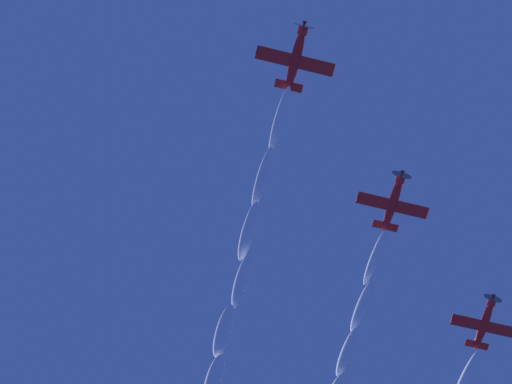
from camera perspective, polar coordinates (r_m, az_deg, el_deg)
airplane_lead at (r=92.18m, az=2.62°, el=8.81°), size 8.49×7.59×2.73m
airplane_left_wingman at (r=100.42m, az=8.94°, el=-0.60°), size 8.49×7.56×2.35m
airplane_right_wingman at (r=111.81m, az=14.68°, el=-8.22°), size 8.49×7.59×2.74m
smoke_trail_lead at (r=103.79m, az=-2.54°, el=-10.84°), size 10.62×52.55×8.80m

